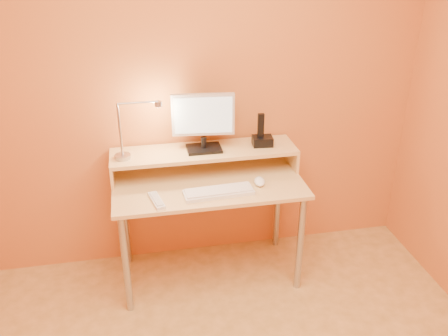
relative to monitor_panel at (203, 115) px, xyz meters
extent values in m
cube|color=#CC6A30|center=(0.00, 0.16, 0.13)|extent=(3.00, 0.04, 2.50)
cylinder|color=#A4A4AD|center=(-0.55, -0.41, -0.77)|extent=(0.04, 0.04, 0.69)
cylinder|color=#A4A4AD|center=(0.55, -0.41, -0.77)|extent=(0.04, 0.04, 0.69)
cylinder|color=#A4A4AD|center=(-0.55, 0.09, -0.77)|extent=(0.04, 0.04, 0.69)
cylinder|color=#A4A4AD|center=(0.55, 0.09, -0.77)|extent=(0.04, 0.04, 0.69)
cube|color=#D3B779|center=(0.00, -0.16, -0.41)|extent=(1.20, 0.60, 0.02)
cube|color=#D3B779|center=(-0.59, -0.01, -0.33)|extent=(0.02, 0.30, 0.14)
cube|color=#D3B779|center=(0.59, -0.01, -0.33)|extent=(0.02, 0.30, 0.14)
cube|color=#D3B779|center=(0.00, -0.01, -0.25)|extent=(1.20, 0.30, 0.02)
cube|color=black|center=(0.00, -0.01, -0.23)|extent=(0.22, 0.16, 0.02)
cylinder|color=black|center=(0.00, -0.01, -0.19)|extent=(0.04, 0.04, 0.07)
cube|color=silver|center=(0.00, 0.00, 0.00)|extent=(0.40, 0.08, 0.27)
cube|color=black|center=(0.00, 0.02, 0.00)|extent=(0.35, 0.05, 0.23)
cube|color=white|center=(0.00, -0.02, 0.00)|extent=(0.36, 0.04, 0.23)
cylinder|color=#A4A4AD|center=(-0.52, -0.04, -0.23)|extent=(0.10, 0.10, 0.02)
cylinder|color=#A4A4AD|center=(-0.52, -0.04, -0.05)|extent=(0.01, 0.01, 0.33)
cylinder|color=#A4A4AD|center=(-0.40, -0.04, 0.12)|extent=(0.24, 0.01, 0.01)
cylinder|color=#A4A4AD|center=(-0.28, -0.04, 0.10)|extent=(0.04, 0.04, 0.03)
cylinder|color=#FFEAC6|center=(-0.28, -0.04, 0.09)|extent=(0.03, 0.03, 0.00)
cube|color=black|center=(0.39, -0.01, -0.21)|extent=(0.14, 0.11, 0.06)
cube|color=black|center=(0.37, -0.01, -0.10)|extent=(0.04, 0.03, 0.16)
cube|color=#2431F6|center=(0.43, -0.06, -0.21)|extent=(0.01, 0.00, 0.04)
cube|color=white|center=(0.04, -0.32, -0.39)|extent=(0.43, 0.16, 0.02)
ellipsoid|color=white|center=(0.31, -0.25, -0.38)|extent=(0.08, 0.13, 0.04)
cube|color=white|center=(-0.34, -0.34, -0.39)|extent=(0.09, 0.21, 0.02)
camera|label=1|loc=(-0.43, -2.82, 1.04)|focal=38.76mm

